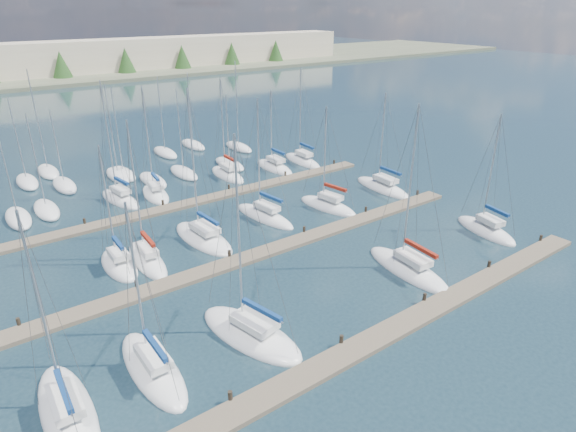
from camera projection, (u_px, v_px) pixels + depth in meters
ground at (113, 143)px, 74.56m from camera, size 400.00×400.00×0.00m
dock_near at (395, 328)px, 31.77m from camera, size 44.00×1.93×1.10m
dock_mid at (274, 249)px, 42.09m from camera, size 44.00×1.93×1.10m
dock_far at (201, 200)px, 52.41m from camera, size 44.00×1.93×1.10m
sailboat_j at (203, 238)px, 43.94m from camera, size 3.54×8.74×14.29m
sailboat_m at (382, 187)px, 56.01m from camera, size 3.11×8.49×11.71m
sailboat_k at (265, 216)px, 48.47m from camera, size 3.20×8.41×12.58m
sailboat_a at (68, 412)px, 25.21m from camera, size 2.82×8.60×12.24m
sailboat_c at (251, 334)px, 31.22m from camera, size 4.91×8.95×14.03m
sailboat_q at (274, 167)px, 62.96m from camera, size 2.81×7.40×10.86m
sailboat_l at (328, 206)px, 50.89m from camera, size 3.55×7.61×11.34m
sailboat_n at (120, 199)px, 52.69m from camera, size 3.27×7.69×13.57m
sailboat_r at (302, 161)px, 65.44m from camera, size 2.88×8.05×13.05m
sailboat_b at (153, 368)px, 28.24m from camera, size 2.54×8.07×11.27m
sailboat_h at (119, 265)px, 39.44m from camera, size 2.58×6.32×10.91m
sailboat_p at (227, 175)px, 60.20m from camera, size 2.78×7.43×12.60m
sailboat_o at (156, 194)px, 54.02m from camera, size 3.24×6.90×12.70m
sailboat_g at (486, 230)px, 45.46m from camera, size 3.79×7.27×11.84m
sailboat_d at (408, 269)px, 38.84m from camera, size 3.50×8.86×14.06m
sailboat_i at (147, 260)px, 40.21m from camera, size 2.56×7.68×12.59m
distant_boats at (119, 174)px, 60.13m from camera, size 36.93×20.75×13.30m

